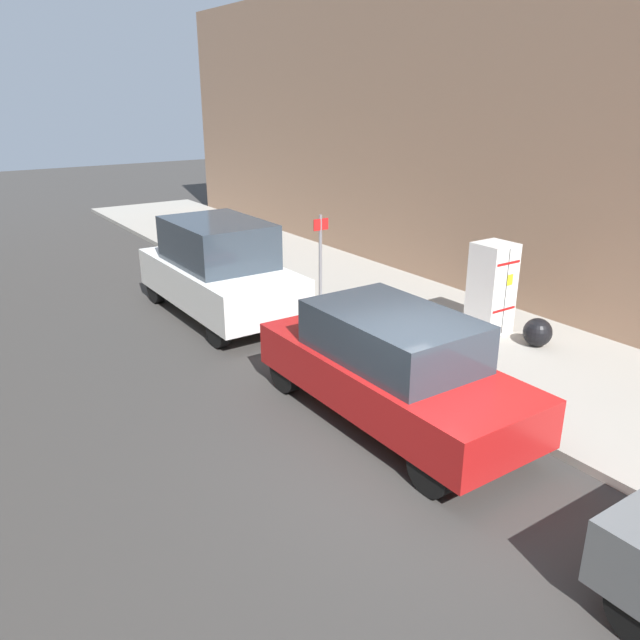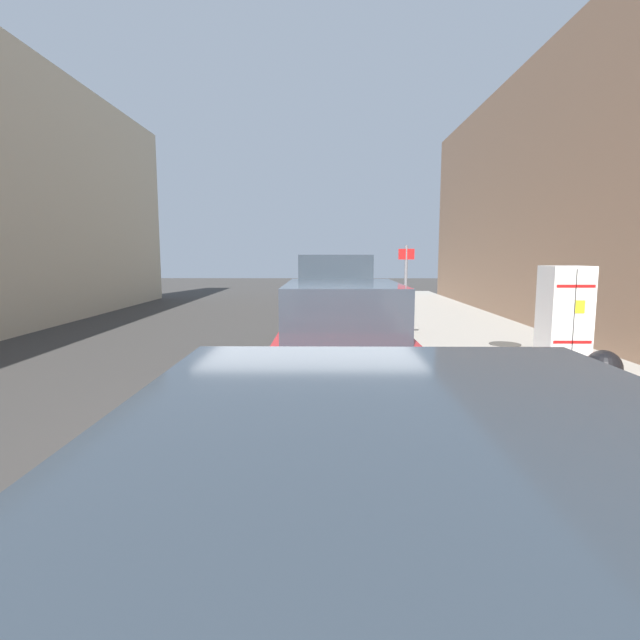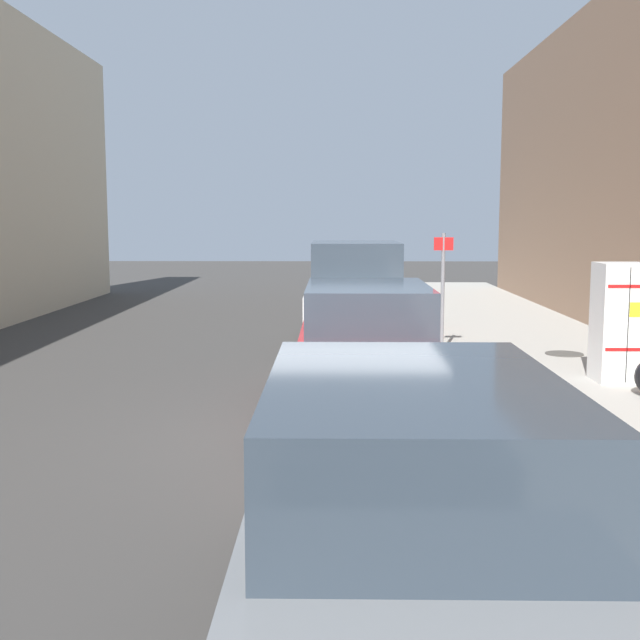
{
  "view_description": "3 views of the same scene",
  "coord_description": "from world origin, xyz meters",
  "px_view_note": "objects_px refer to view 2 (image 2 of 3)",
  "views": [
    {
      "loc": [
        5.3,
        5.37,
        4.75
      ],
      "look_at": [
        -0.75,
        -3.47,
        0.84
      ],
      "focal_mm": 35.0,
      "sensor_mm": 36.0,
      "label": 1
    },
    {
      "loc": [
        -0.15,
        6.17,
        2.16
      ],
      "look_at": [
        -0.07,
        -2.06,
        1.08
      ],
      "focal_mm": 28.0,
      "sensor_mm": 36.0,
      "label": 2
    },
    {
      "loc": [
        0.06,
        9.74,
        2.65
      ],
      "look_at": [
        0.27,
        -3.22,
        1.0
      ],
      "focal_mm": 45.0,
      "sensor_mm": 36.0,
      "label": 3
    }
  ],
  "objects_px": {
    "parked_van_white": "(335,296)",
    "parked_suv_red": "(342,341)",
    "street_sign_post": "(406,288)",
    "trash_bag": "(603,368)",
    "fire_hydrant": "(392,310)",
    "discarded_refrigerator": "(564,318)"
  },
  "relations": [
    {
      "from": "parked_van_white",
      "to": "parked_suv_red",
      "type": "bearing_deg",
      "value": 90.0
    },
    {
      "from": "discarded_refrigerator",
      "to": "trash_bag",
      "type": "bearing_deg",
      "value": 97.03
    },
    {
      "from": "discarded_refrigerator",
      "to": "parked_suv_red",
      "type": "bearing_deg",
      "value": 21.26
    },
    {
      "from": "parked_van_white",
      "to": "parked_suv_red",
      "type": "relative_size",
      "value": 0.98
    },
    {
      "from": "parked_van_white",
      "to": "fire_hydrant",
      "type": "bearing_deg",
      "value": -132.61
    },
    {
      "from": "discarded_refrigerator",
      "to": "fire_hydrant",
      "type": "xyz_separation_m",
      "value": [
        2.2,
        -6.24,
        -0.55
      ]
    },
    {
      "from": "discarded_refrigerator",
      "to": "street_sign_post",
      "type": "distance_m",
      "value": 3.58
    },
    {
      "from": "trash_bag",
      "to": "parked_suv_red",
      "type": "distance_m",
      "value": 4.16
    },
    {
      "from": "parked_van_white",
      "to": "street_sign_post",
      "type": "bearing_deg",
      "value": 133.7
    },
    {
      "from": "discarded_refrigerator",
      "to": "parked_van_white",
      "type": "bearing_deg",
      "value": -47.4
    },
    {
      "from": "fire_hydrant",
      "to": "parked_suv_red",
      "type": "xyz_separation_m",
      "value": [
        1.77,
        7.79,
        0.41
      ]
    },
    {
      "from": "street_sign_post",
      "to": "trash_bag",
      "type": "distance_m",
      "value": 4.63
    },
    {
      "from": "fire_hydrant",
      "to": "trash_bag",
      "type": "distance_m",
      "value": 7.71
    },
    {
      "from": "discarded_refrigerator",
      "to": "parked_suv_red",
      "type": "height_order",
      "value": "discarded_refrigerator"
    },
    {
      "from": "fire_hydrant",
      "to": "trash_bag",
      "type": "bearing_deg",
      "value": 107.66
    },
    {
      "from": "street_sign_post",
      "to": "parked_van_white",
      "type": "height_order",
      "value": "street_sign_post"
    },
    {
      "from": "discarded_refrigerator",
      "to": "fire_hydrant",
      "type": "height_order",
      "value": "discarded_refrigerator"
    },
    {
      "from": "discarded_refrigerator",
      "to": "parked_van_white",
      "type": "distance_m",
      "value": 5.87
    },
    {
      "from": "parked_suv_red",
      "to": "parked_van_white",
      "type": "bearing_deg",
      "value": -90.0
    },
    {
      "from": "street_sign_post",
      "to": "parked_van_white",
      "type": "distance_m",
      "value": 2.33
    },
    {
      "from": "discarded_refrigerator",
      "to": "street_sign_post",
      "type": "relative_size",
      "value": 0.82
    },
    {
      "from": "discarded_refrigerator",
      "to": "parked_van_white",
      "type": "height_order",
      "value": "parked_van_white"
    }
  ]
}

